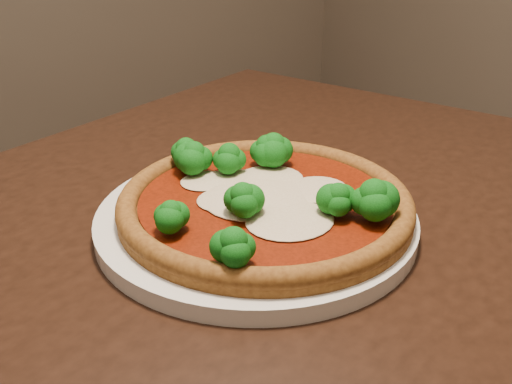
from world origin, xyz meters
TOP-DOWN VIEW (x-y plane):
  - dining_table at (0.24, -0.25)m, footprint 1.36×1.23m
  - plate at (0.25, -0.23)m, footprint 0.34×0.34m
  - pizza at (0.26, -0.23)m, footprint 0.31×0.31m

SIDE VIEW (x-z plane):
  - dining_table at x=0.24m, z-range 0.28..1.03m
  - plate at x=0.25m, z-range 0.75..0.77m
  - pizza at x=0.26m, z-range 0.75..0.82m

